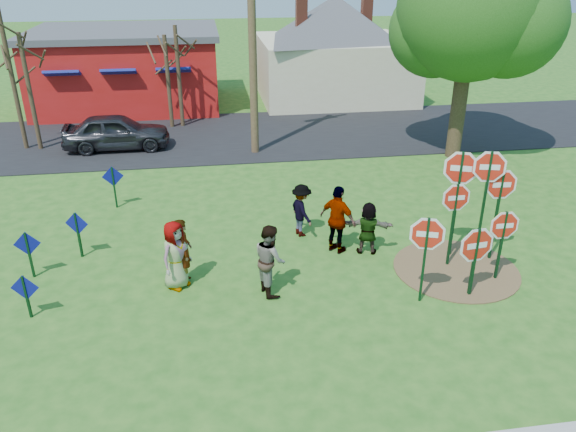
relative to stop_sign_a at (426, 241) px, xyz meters
name	(u,v)px	position (x,y,z in m)	size (l,w,h in m)	color
ground	(279,263)	(-3.06, 2.21, -1.58)	(120.00, 120.00, 0.00)	#245B1A
road	(244,135)	(-3.06, 13.71, -1.56)	(120.00, 7.50, 0.04)	black
dirt_patch	(456,269)	(1.44, 1.21, -1.56)	(3.20, 3.20, 0.03)	brown
red_building	(128,67)	(-8.56, 20.20, 0.39)	(9.40, 7.69, 3.90)	#A71410
cream_house	(334,44)	(2.44, 20.21, 1.35)	(9.40, 9.40, 6.50)	beige
stop_sign_a	(426,241)	(0.00, 0.00, 0.00)	(1.03, 0.36, 2.30)	#0D3218
stop_sign_b	(460,178)	(1.58, 1.98, 0.67)	(1.12, 0.44, 3.10)	#0D3218
stop_sign_c	(487,181)	(2.15, 1.62, 0.69)	(1.09, 0.29, 3.20)	#0D3218
stop_sign_d	(500,192)	(2.55, 1.62, 0.35)	(1.08, 0.09, 2.69)	#0D3218
stop_sign_e	(476,249)	(1.26, 0.05, -0.33)	(1.16, 0.17, 1.93)	#0D3218
stop_sign_f	(504,230)	(2.22, 0.64, -0.20)	(1.00, 0.07, 2.00)	#0D3218
stop_sign_g	(455,206)	(1.31, 1.48, 0.12)	(0.99, 0.07, 2.42)	#0D3218
blue_diamond_a	(26,292)	(-8.91, 0.67, -0.91)	(0.62, 0.11, 1.09)	#0D3218
blue_diamond_b	(28,249)	(-9.29, 2.47, -0.79)	(0.65, 0.06, 1.27)	#0D3218
blue_diamond_c	(78,230)	(-8.26, 3.37, -0.76)	(0.62, 0.22, 1.31)	#0D3218
blue_diamond_d	(114,182)	(-7.74, 6.55, -0.71)	(0.66, 0.07, 1.40)	#0D3218
person_a	(175,255)	(-5.66, 1.49, -0.70)	(0.85, 0.56, 1.75)	#3B447F
person_b	(184,251)	(-5.47, 1.66, -0.71)	(0.63, 0.41, 1.72)	#25795F
person_c	(270,259)	(-3.44, 0.92, -0.69)	(0.86, 0.67, 1.77)	brown
person_d	(302,210)	(-2.19, 3.76, -0.80)	(1.00, 0.58, 1.55)	#333338
person_e	(338,220)	(-1.40, 2.63, -0.62)	(1.12, 0.47, 1.92)	#412956
person_f	(368,228)	(-0.60, 2.45, -0.84)	(1.37, 0.44, 1.47)	#215B2A
suv	(116,132)	(-8.39, 12.55, -0.81)	(1.71, 4.24, 1.45)	#2F2F33
utility_pole	(252,17)	(-2.80, 11.31, 3.70)	(2.33, 1.00, 10.02)	#4C3823
leafy_tree	(474,15)	(5.14, 9.68, 3.82)	(5.89, 5.38, 8.37)	#382819
bare_tree_west	(8,58)	(-12.20, 13.20, 2.14)	(1.80, 1.80, 5.74)	#382819
bare_tree_east	(167,69)	(-6.29, 15.48, 1.12)	(1.80, 1.80, 4.17)	#382819
bare_tree_mid	(27,76)	(-11.59, 13.04, 1.45)	(1.80, 1.80, 4.68)	#382819
bare_tree_extra	(178,63)	(-5.81, 15.58, 1.37)	(1.80, 1.80, 4.56)	#382819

